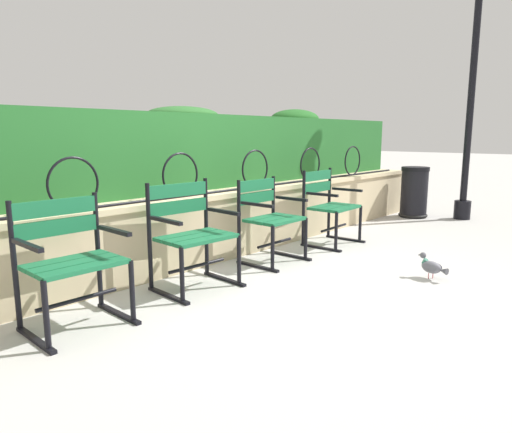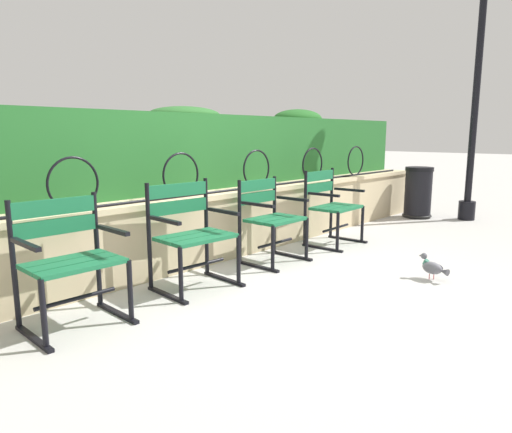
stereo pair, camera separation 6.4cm
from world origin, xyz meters
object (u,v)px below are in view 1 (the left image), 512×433
(park_chair_leftmost, at_px, (70,258))
(park_chair_centre_left, at_px, (191,232))
(pigeon_near_chairs, at_px, (432,267))
(lamppost, at_px, (472,89))
(park_chair_rightmost, at_px, (329,204))
(park_chair_centre_right, at_px, (269,217))
(trash_bin, at_px, (414,193))

(park_chair_leftmost, bearing_deg, park_chair_centre_left, 1.02)
(pigeon_near_chairs, xyz_separation_m, lamppost, (3.26, 0.80, 1.81))
(park_chair_leftmost, xyz_separation_m, park_chair_centre_left, (1.06, 0.02, 0.01))
(park_chair_rightmost, height_order, lamppost, lamppost)
(park_chair_leftmost, bearing_deg, park_chair_centre_right, 1.46)
(park_chair_centre_right, bearing_deg, lamppost, -10.07)
(park_chair_leftmost, relative_size, park_chair_centre_right, 1.03)
(park_chair_centre_left, bearing_deg, pigeon_near_chairs, -42.49)
(park_chair_centre_left, height_order, park_chair_rightmost, park_chair_centre_left)
(park_chair_leftmost, distance_m, park_chair_centre_left, 1.06)
(trash_bin, bearing_deg, lamppost, -63.02)
(park_chair_rightmost, distance_m, trash_bin, 2.40)
(park_chair_centre_right, distance_m, park_chair_rightmost, 1.06)
(trash_bin, xyz_separation_m, lamppost, (0.32, -0.63, 1.55))
(park_chair_leftmost, bearing_deg, park_chair_rightmost, 0.50)
(trash_bin, bearing_deg, park_chair_leftmost, -179.82)
(park_chair_centre_left, distance_m, pigeon_near_chairs, 2.16)
(park_chair_leftmost, xyz_separation_m, pigeon_near_chairs, (2.63, -1.42, -0.36))
(park_chair_rightmost, relative_size, lamppost, 0.23)
(lamppost, bearing_deg, park_chair_leftmost, 174.02)
(park_chair_rightmost, distance_m, lamppost, 3.16)
(park_chair_centre_left, height_order, trash_bin, park_chair_centre_left)
(pigeon_near_chairs, bearing_deg, park_chair_centre_right, 109.30)
(park_chair_centre_left, height_order, lamppost, lamppost)
(park_chair_leftmost, height_order, park_chair_centre_right, park_chair_leftmost)
(park_chair_leftmost, xyz_separation_m, park_chair_centre_right, (2.12, 0.05, -0.01))
(trash_bin, bearing_deg, park_chair_centre_right, 179.39)
(park_chair_leftmost, relative_size, park_chair_rightmost, 0.99)
(park_chair_leftmost, distance_m, park_chair_centre_right, 2.12)
(park_chair_centre_left, xyz_separation_m, lamppost, (4.83, -0.64, 1.45))
(park_chair_rightmost, xyz_separation_m, lamppost, (2.72, -0.64, 1.46))
(park_chair_centre_right, height_order, park_chair_rightmost, park_chair_rightmost)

